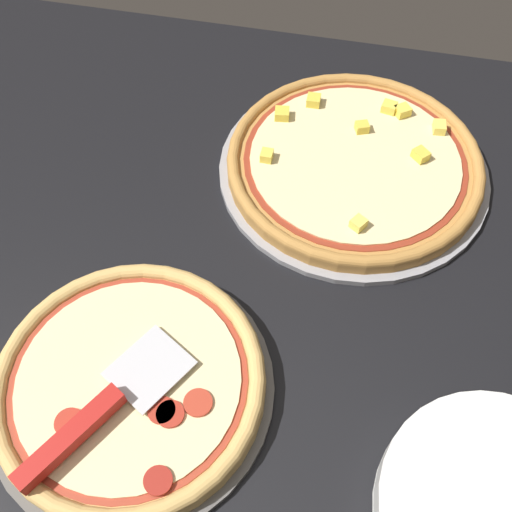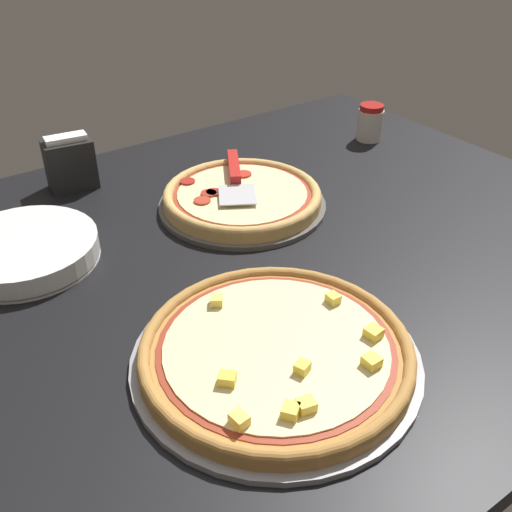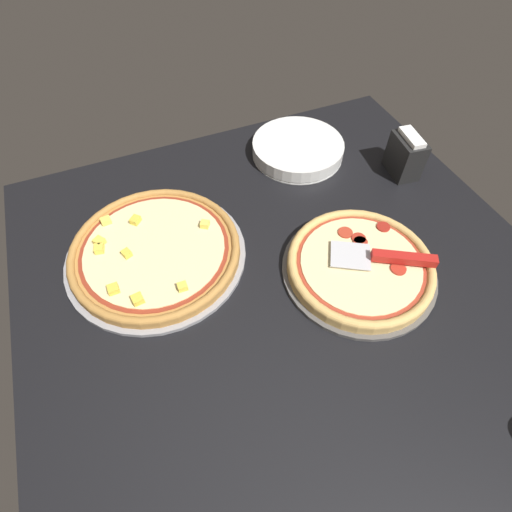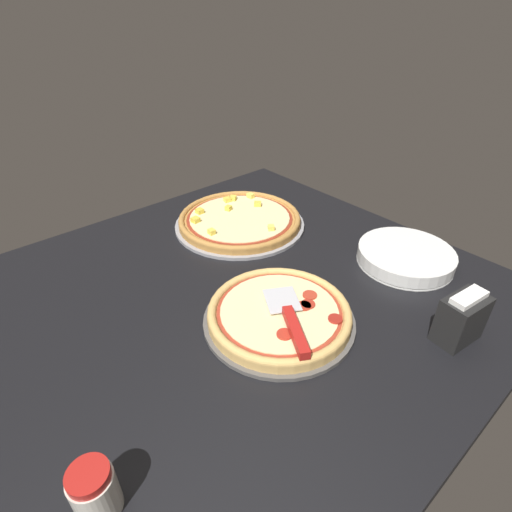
{
  "view_description": "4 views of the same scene",
  "coord_description": "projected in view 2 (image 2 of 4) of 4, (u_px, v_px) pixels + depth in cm",
  "views": [
    {
      "loc": [
        22.65,
        -38.85,
        69.74
      ],
      "look_at": [
        13.27,
        5.14,
        3.0
      ],
      "focal_mm": 42.0,
      "sensor_mm": 36.0,
      "label": 1
    },
    {
      "loc": [
        62.92,
        75.54,
        59.8
      ],
      "look_at": [
        13.27,
        5.14,
        3.0
      ],
      "focal_mm": 42.0,
      "sensor_mm": 36.0,
      "label": 2
    },
    {
      "loc": [
        -37.08,
        26.26,
        73.65
      ],
      "look_at": [
        13.27,
        5.14,
        3.0
      ],
      "focal_mm": 28.0,
      "sensor_mm": 36.0,
      "label": 3
    },
    {
      "loc": [
        -46.46,
        -63.01,
        62.73
      ],
      "look_at": [
        13.27,
        5.14,
        3.0
      ],
      "focal_mm": 28.0,
      "sensor_mm": 36.0,
      "label": 4
    }
  ],
  "objects": [
    {
      "name": "pizza_front",
      "position": [
        242.0,
        196.0,
        1.23
      ],
      "size": [
        32.44,
        32.44,
        3.1
      ],
      "color": "#DBAD60",
      "rests_on": "pizza_pan_front"
    },
    {
      "name": "serving_spatula",
      "position": [
        235.0,
        172.0,
        1.27
      ],
      "size": [
        15.51,
        21.94,
        2.0
      ],
      "color": "silver",
      "rests_on": "pizza_front"
    },
    {
      "name": "pizza_back",
      "position": [
        276.0,
        350.0,
        0.84
      ],
      "size": [
        38.93,
        38.93,
        3.57
      ],
      "color": "#B77F3D",
      "rests_on": "pizza_pan_back"
    },
    {
      "name": "plate_stack",
      "position": [
        25.0,
        250.0,
        1.06
      ],
      "size": [
        25.97,
        25.97,
        4.2
      ],
      "color": "white",
      "rests_on": "ground_plane"
    },
    {
      "name": "pizza_pan_front",
      "position": [
        242.0,
        205.0,
        1.24
      ],
      "size": [
        34.51,
        34.51,
        1.0
      ],
      "primitive_type": "cylinder",
      "color": "#565451",
      "rests_on": "ground_plane"
    },
    {
      "name": "ground_plane",
      "position": [
        297.0,
        243.0,
        1.16
      ],
      "size": [
        127.91,
        115.88,
        3.6
      ],
      "primitive_type": "cube",
      "color": "black"
    },
    {
      "name": "napkin_holder",
      "position": [
        70.0,
        163.0,
        1.29
      ],
      "size": [
        10.82,
        7.55,
        11.95
      ],
      "color": "black",
      "rests_on": "ground_plane"
    },
    {
      "name": "parmesan_shaker",
      "position": [
        370.0,
        123.0,
        1.52
      ],
      "size": [
        6.47,
        6.47,
        9.15
      ],
      "color": "silver",
      "rests_on": "ground_plane"
    },
    {
      "name": "pizza_pan_back",
      "position": [
        276.0,
        359.0,
        0.85
      ],
      "size": [
        41.41,
        41.41,
        1.0
      ],
      "primitive_type": "cylinder",
      "color": "#939399",
      "rests_on": "ground_plane"
    }
  ]
}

